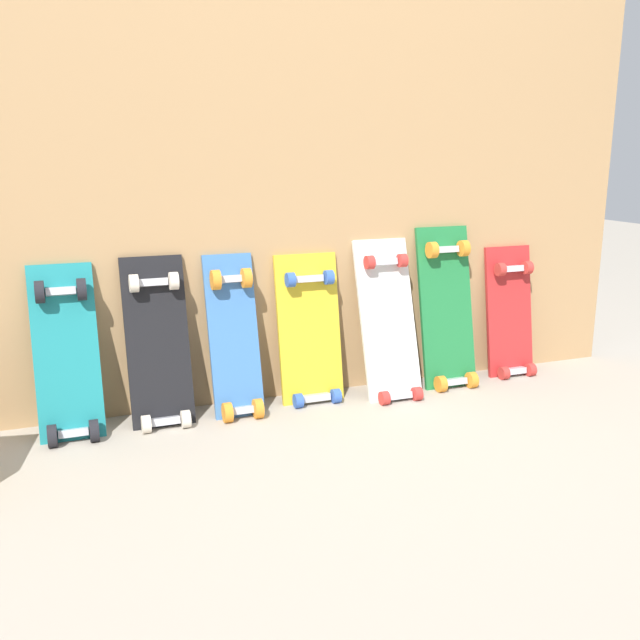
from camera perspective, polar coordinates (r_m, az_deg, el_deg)
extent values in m
plane|color=#A89E8E|center=(2.63, -0.54, -6.24)|extent=(12.00, 12.00, 0.00)
cube|color=tan|center=(2.54, -1.15, 14.00)|extent=(2.68, 0.04, 1.82)
cube|color=#197A7F|center=(2.37, -19.91, -3.22)|extent=(0.20, 0.19, 0.61)
cube|color=#B7B7BF|center=(2.36, -19.45, -8.66)|extent=(0.09, 0.04, 0.03)
cube|color=#B7B7BF|center=(2.36, -20.37, 2.21)|extent=(0.09, 0.04, 0.03)
cylinder|color=black|center=(2.34, -20.98, -8.83)|extent=(0.03, 0.07, 0.07)
cylinder|color=black|center=(2.34, -17.92, -8.57)|extent=(0.03, 0.07, 0.07)
cylinder|color=black|center=(2.34, -21.89, 2.12)|extent=(0.03, 0.07, 0.07)
cylinder|color=black|center=(2.34, -18.86, 2.37)|extent=(0.03, 0.07, 0.07)
cube|color=black|center=(2.40, -13.03, -2.53)|extent=(0.21, 0.17, 0.62)
cube|color=#B7B7BF|center=(2.39, -12.48, -8.04)|extent=(0.09, 0.04, 0.03)
cube|color=#B7B7BF|center=(2.38, -13.43, 2.99)|extent=(0.09, 0.04, 0.03)
cylinder|color=beige|center=(2.37, -13.98, -8.24)|extent=(0.03, 0.06, 0.06)
cylinder|color=beige|center=(2.38, -10.88, -7.93)|extent=(0.03, 0.06, 0.06)
cylinder|color=beige|center=(2.35, -14.93, 2.90)|extent=(0.03, 0.06, 0.06)
cylinder|color=beige|center=(2.37, -11.84, 3.14)|extent=(0.03, 0.06, 0.06)
cube|color=#386BAD|center=(2.44, -7.01, -2.01)|extent=(0.17, 0.17, 0.61)
cube|color=#B7B7BF|center=(2.43, -6.40, -7.31)|extent=(0.08, 0.04, 0.03)
cube|color=#B7B7BF|center=(2.42, -7.35, 3.30)|extent=(0.08, 0.04, 0.03)
cylinder|color=orange|center=(2.40, -7.55, -7.49)|extent=(0.03, 0.07, 0.07)
cylinder|color=orange|center=(2.43, -5.07, -7.20)|extent=(0.03, 0.07, 0.07)
cylinder|color=orange|center=(2.39, -8.51, 3.25)|extent=(0.03, 0.07, 0.07)
cylinder|color=orange|center=(2.42, -6.02, 3.43)|extent=(0.03, 0.07, 0.07)
cube|color=gold|center=(2.54, -0.85, -1.48)|extent=(0.23, 0.12, 0.61)
cube|color=#B7B7BF|center=(2.55, -0.36, -6.34)|extent=(0.11, 0.04, 0.03)
cube|color=#B7B7BF|center=(2.51, -0.98, 3.39)|extent=(0.11, 0.04, 0.03)
cylinder|color=#3359B2|center=(2.51, -1.78, -6.60)|extent=(0.03, 0.05, 0.05)
cylinder|color=#3359B2|center=(2.56, 1.31, -6.20)|extent=(0.03, 0.05, 0.05)
cylinder|color=#3359B2|center=(2.47, -2.43, 3.29)|extent=(0.03, 0.05, 0.05)
cylinder|color=#3359B2|center=(2.52, 0.71, 3.50)|extent=(0.03, 0.05, 0.05)
cube|color=silver|center=(2.61, 5.60, -0.74)|extent=(0.21, 0.22, 0.65)
cube|color=#B7B7BF|center=(2.59, 6.43, -6.16)|extent=(0.10, 0.04, 0.03)
cube|color=#B7B7BF|center=(2.61, 5.24, 4.72)|extent=(0.10, 0.04, 0.03)
cylinder|color=red|center=(2.55, 5.27, -6.36)|extent=(0.03, 0.05, 0.05)
cylinder|color=red|center=(2.61, 7.91, -5.97)|extent=(0.03, 0.05, 0.05)
cylinder|color=red|center=(2.56, 4.06, 4.71)|extent=(0.03, 0.05, 0.05)
cylinder|color=red|center=(2.62, 6.71, 4.85)|extent=(0.03, 0.05, 0.05)
cube|color=#1E7238|center=(2.75, 10.26, 0.34)|extent=(0.22, 0.16, 0.68)
cube|color=#B7B7BF|center=(2.76, 10.86, -4.95)|extent=(0.10, 0.04, 0.03)
cube|color=#B7B7BF|center=(2.73, 10.19, 5.67)|extent=(0.10, 0.04, 0.03)
cylinder|color=orange|center=(2.71, 9.81, -5.16)|extent=(0.03, 0.06, 0.06)
cylinder|color=orange|center=(2.78, 12.26, -4.80)|extent=(0.03, 0.06, 0.06)
cylinder|color=orange|center=(2.68, 9.12, 5.65)|extent=(0.03, 0.06, 0.06)
cylinder|color=orange|center=(2.75, 11.61, 5.74)|extent=(0.03, 0.06, 0.06)
cube|color=#B22626|center=(2.95, 15.16, 0.03)|extent=(0.21, 0.11, 0.59)
cube|color=#B7B7BF|center=(2.96, 15.57, -4.01)|extent=(0.09, 0.04, 0.03)
cube|color=#B7B7BF|center=(2.92, 15.32, 4.07)|extent=(0.09, 0.04, 0.03)
cylinder|color=red|center=(2.91, 14.75, -4.21)|extent=(0.03, 0.05, 0.05)
cylinder|color=red|center=(2.98, 16.77, -3.90)|extent=(0.03, 0.05, 0.05)
cylinder|color=red|center=(2.87, 14.48, 4.02)|extent=(0.03, 0.05, 0.05)
cylinder|color=red|center=(2.94, 16.53, 4.12)|extent=(0.03, 0.05, 0.05)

